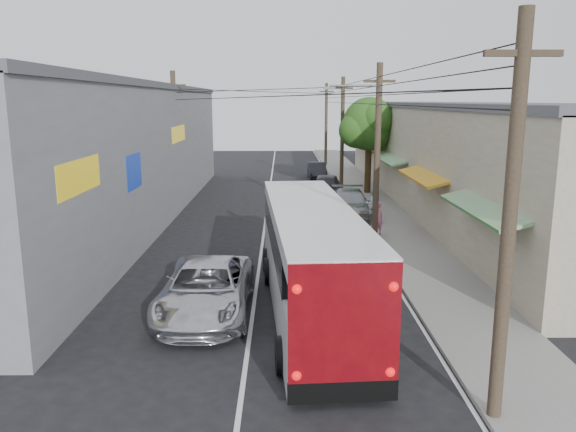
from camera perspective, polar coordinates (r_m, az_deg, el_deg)
name	(u,v)px	position (r m, az deg, el deg)	size (l,w,h in m)	color
ground	(244,374)	(13.89, -4.45, -15.71)	(120.00, 120.00, 0.00)	black
sidewalk	(377,210)	(33.38, 9.06, 0.63)	(3.00, 80.00, 0.12)	slate
building_right	(447,154)	(35.89, 15.81, 6.09)	(7.09, 40.00, 6.25)	#B4AE8F
building_left	(107,152)	(31.84, -17.89, 6.21)	(7.20, 36.00, 7.25)	gray
utility_poles	(320,140)	(32.78, 3.31, 7.73)	(11.80, 45.28, 8.00)	#473828
street_tree	(370,126)	(38.81, 8.35, 9.04)	(4.40, 4.00, 6.60)	#3F2B19
coach_bus	(311,258)	(17.07, 2.32, -4.27)	(3.24, 11.46, 3.26)	silver
jeepney	(206,289)	(17.26, -8.32, -7.34)	(2.62, 5.69, 1.58)	silver
parked_suv	(349,204)	(30.96, 6.26, 1.17)	(2.15, 5.30, 1.54)	gray
parked_car_mid	(326,187)	(36.88, 3.91, 2.96)	(1.90, 4.72, 1.61)	#29292F
parked_car_far	(317,171)	(46.73, 2.97, 4.64)	(1.39, 3.99, 1.31)	black
pedestrian_near	(377,218)	(26.84, 9.05, -0.21)	(0.58, 0.38, 1.59)	pink
pedestrian_far	(374,204)	(29.95, 8.70, 1.21)	(0.86, 0.67, 1.76)	#9CBBE3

